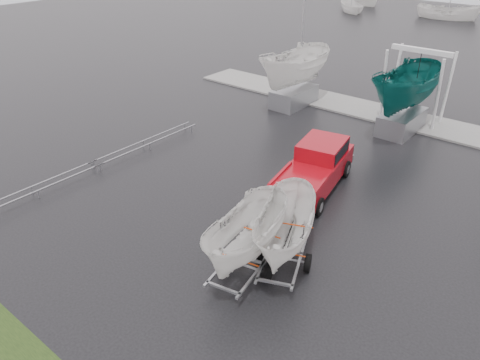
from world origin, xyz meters
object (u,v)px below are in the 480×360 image
trailer_hitched (248,198)px  trailer_parked (288,191)px  pickup_truck (316,166)px  boat_hoist (418,75)px

trailer_hitched → trailer_parked: bearing=45.0°
trailer_parked → pickup_truck: bearing=87.9°
trailer_hitched → trailer_parked: 1.29m
trailer_hitched → boat_hoist: (-0.97, 16.08, -0.05)m
trailer_parked → boat_hoist: trailer_parked is taller
pickup_truck → trailer_parked: 5.72m
trailer_parked → trailer_hitched: bearing=-146.8°
pickup_truck → boat_hoist: (0.25, 9.94, 1.70)m
trailer_hitched → boat_hoist: size_ratio=1.22×
pickup_truck → boat_hoist: 10.09m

